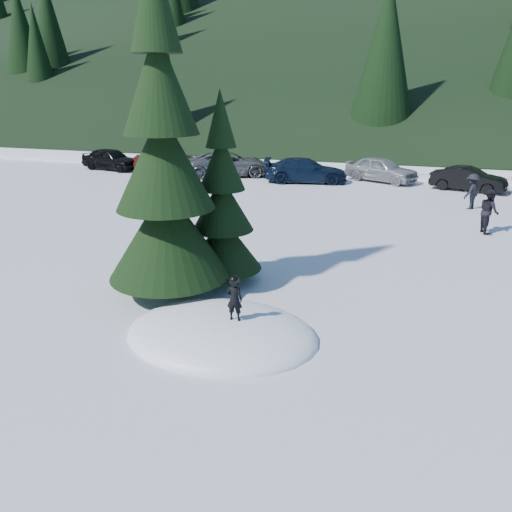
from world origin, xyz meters
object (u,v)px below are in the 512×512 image
(child_skier, at_px, (234,299))
(adult_0, at_px, (489,211))
(car_0, at_px, (111,159))
(car_3, at_px, (306,170))
(spruce_short, at_px, (222,211))
(car_1, at_px, (166,160))
(car_2, at_px, (229,164))
(spruce_tall, at_px, (164,173))
(car_4, at_px, (381,169))
(car_5, at_px, (468,179))
(adult_2, at_px, (472,191))

(child_skier, distance_m, adult_0, 12.73)
(car_0, bearing_deg, car_3, -81.88)
(spruce_short, height_order, car_1, spruce_short)
(car_1, bearing_deg, child_skier, -170.80)
(car_3, bearing_deg, car_2, 70.17)
(spruce_tall, height_order, car_2, spruce_tall)
(child_skier, xyz_separation_m, car_4, (1.50, 20.92, -0.24))
(car_0, xyz_separation_m, car_5, (22.41, -0.23, -0.08))
(car_0, height_order, car_1, car_0)
(child_skier, bearing_deg, car_0, -55.97)
(spruce_tall, bearing_deg, adult_0, 46.11)
(spruce_short, relative_size, car_5, 1.38)
(spruce_tall, distance_m, car_0, 22.72)
(child_skier, bearing_deg, car_1, -64.02)
(car_0, xyz_separation_m, car_4, (17.70, 1.11, 0.01))
(spruce_tall, xyz_separation_m, car_5, (8.75, 17.73, -2.68))
(adult_2, bearing_deg, adult_0, 38.80)
(adult_0, relative_size, car_5, 0.45)
(car_1, distance_m, car_5, 18.77)
(car_0, height_order, car_4, car_4)
(car_1, height_order, car_4, car_4)
(spruce_short, xyz_separation_m, adult_0, (7.86, 7.81, -1.24))
(adult_0, relative_size, adult_2, 1.06)
(spruce_short, bearing_deg, car_2, 110.31)
(spruce_tall, xyz_separation_m, spruce_short, (1.00, 1.40, -1.22))
(car_4, bearing_deg, car_2, 120.04)
(spruce_tall, bearing_deg, car_2, 105.99)
(spruce_tall, relative_size, car_0, 2.03)
(spruce_short, relative_size, adult_0, 3.11)
(child_skier, distance_m, car_2, 21.46)
(car_2, relative_size, car_5, 1.38)
(spruce_tall, bearing_deg, spruce_short, 54.46)
(car_0, relative_size, car_2, 0.79)
(car_0, xyz_separation_m, car_3, (13.50, -0.49, -0.02))
(spruce_short, relative_size, car_2, 1.00)
(adult_2, bearing_deg, child_skier, 12.98)
(adult_2, relative_size, car_0, 0.38)
(spruce_tall, distance_m, car_2, 19.07)
(car_5, bearing_deg, child_skier, 177.61)
(spruce_tall, xyz_separation_m, car_2, (-5.20, 18.16, -2.57))
(car_2, bearing_deg, car_4, -108.54)
(spruce_short, distance_m, car_5, 18.14)
(spruce_short, relative_size, car_0, 1.27)
(spruce_short, distance_m, car_3, 16.18)
(spruce_tall, distance_m, car_1, 21.47)
(car_4, xyz_separation_m, car_5, (4.71, -1.34, -0.09))
(spruce_short, bearing_deg, car_5, 64.62)
(adult_2, bearing_deg, car_3, -80.94)
(car_0, bearing_deg, car_1, -66.75)
(adult_0, height_order, car_2, adult_0)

